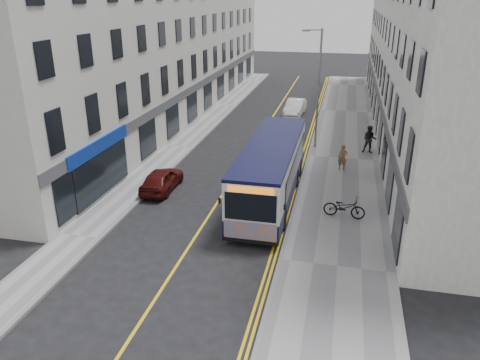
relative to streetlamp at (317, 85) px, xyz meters
The scene contains 17 objects.
ground 15.25m from the streetlamp, 106.58° to the right, with size 140.00×140.00×0.00m, color black.
pavement_east 5.20m from the streetlamp, 43.87° to the right, with size 4.50×64.00×0.12m, color gray.
pavement_west 10.33m from the streetlamp, 167.70° to the right, with size 2.00×64.00×0.12m, color gray.
kerb_east 4.76m from the streetlamp, 94.85° to the right, with size 0.18×64.00×0.13m, color slate.
kerb_west 9.45m from the streetlamp, 166.24° to the right, with size 0.18×64.00×0.13m, color slate.
road_centre_line 6.37m from the streetlamp, 154.37° to the right, with size 0.12×64.00×0.01m, color yellow.
road_dbl_yellow_inner 4.85m from the streetlamp, 107.21° to the right, with size 0.10×64.00×0.01m, color yellow.
road_dbl_yellow_outer 4.83m from the streetlamp, 101.85° to the right, with size 0.10×64.00×0.01m, color yellow.
terrace_east 10.35m from the streetlamp, 43.68° to the left, with size 6.00×46.00×13.00m, color white.
terrace_west 15.06m from the streetlamp, 152.01° to the left, with size 6.00×46.00×13.00m, color beige.
streetlamp is the anchor object (origin of this frame).
city_bus 9.74m from the streetlamp, 99.64° to the right, with size 2.49×10.63×3.09m.
bicycle 11.63m from the streetlamp, 78.28° to the right, with size 0.69×1.97×1.03m, color black.
pedestrian_near 5.81m from the streetlamp, 64.44° to the right, with size 0.57×0.37×1.56m, color brown.
pedestrian_far 5.00m from the streetlamp, ahead, with size 0.90×0.70×1.86m, color black.
car_white 10.22m from the streetlamp, 104.41° to the left, with size 1.44×4.13×1.36m, color silver.
car_maroon 12.57m from the streetlamp, 129.13° to the right, with size 1.48×3.68×1.25m, color #440D0B.
Camera 1 is at (5.98, -17.49, 10.15)m, focal length 35.00 mm.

